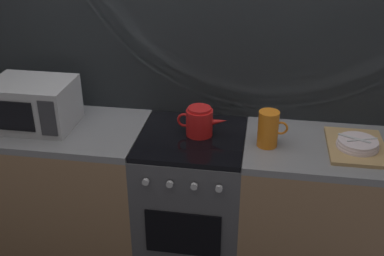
% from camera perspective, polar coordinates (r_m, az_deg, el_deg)
% --- Properties ---
extents(back_wall, '(3.60, 0.05, 2.40)m').
position_cam_1_polar(back_wall, '(2.81, 1.03, 7.53)').
color(back_wall, gray).
rests_on(back_wall, ground_plane).
extents(counter_left, '(1.20, 0.60, 0.90)m').
position_cam_1_polar(counter_left, '(3.12, -16.68, -6.97)').
color(counter_left, '#997251').
rests_on(counter_left, ground_plane).
extents(stove_unit, '(0.60, 0.63, 0.90)m').
position_cam_1_polar(stove_unit, '(2.88, -0.03, -8.91)').
color(stove_unit, '#4C4C51').
rests_on(stove_unit, ground_plane).
extents(counter_right, '(1.20, 0.60, 0.90)m').
position_cam_1_polar(counter_right, '(2.90, 18.09, -10.12)').
color(counter_right, '#997251').
rests_on(counter_right, ground_plane).
extents(microwave, '(0.46, 0.35, 0.27)m').
position_cam_1_polar(microwave, '(2.85, -18.70, 2.79)').
color(microwave, '#B2B2B7').
rests_on(microwave, counter_left).
extents(kettle, '(0.28, 0.15, 0.17)m').
position_cam_1_polar(kettle, '(2.62, 0.93, 0.81)').
color(kettle, red).
rests_on(kettle, stove_unit).
extents(pitcher, '(0.16, 0.11, 0.20)m').
position_cam_1_polar(pitcher, '(2.53, 9.25, -0.10)').
color(pitcher, orange).
rests_on(pitcher, counter_right).
extents(dish_pile, '(0.30, 0.40, 0.07)m').
position_cam_1_polar(dish_pile, '(2.64, 19.35, -2.00)').
color(dish_pile, tan).
rests_on(dish_pile, counter_right).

